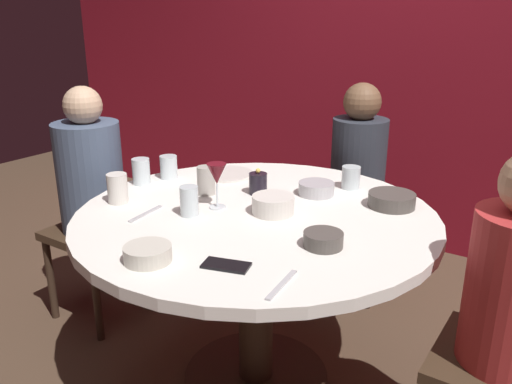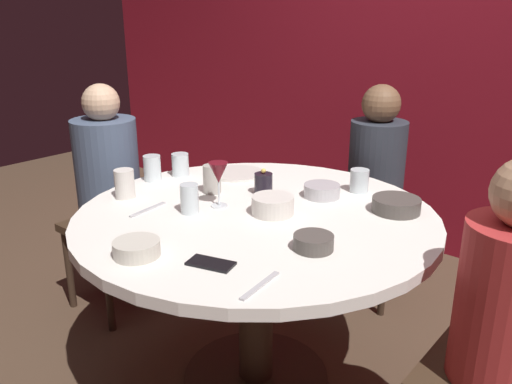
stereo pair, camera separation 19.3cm
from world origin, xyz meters
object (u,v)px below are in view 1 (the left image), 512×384
object	(u,v)px
dining_table	(256,249)
bowl_small_white	(392,200)
bowl_sauce_side	(148,254)
cup_far_edge	(169,167)
bowl_serving_large	(316,189)
cup_by_right_diner	(141,171)
cup_center_front	(118,188)
cup_near_candle	(351,177)
dinner_plate	(227,174)
cup_by_left_diner	(189,201)
seated_diner_left	(91,181)
seated_diner_back	(358,166)
bowl_rice_portion	(323,240)
bowl_salad_center	(273,205)
cell_phone	(226,265)
wine_glass	(217,176)
cup_beside_wine	(206,181)
candle_holder	(258,183)

from	to	relation	value
dining_table	bowl_small_white	bearing A→B (deg)	40.22
bowl_sauce_side	cup_far_edge	size ratio (longest dim) A/B	1.40
bowl_serving_large	bowl_small_white	xyz separation A→B (m)	(0.31, 0.04, 0.00)
cup_by_right_diner	cup_center_front	world-z (taller)	cup_center_front
bowl_sauce_side	bowl_small_white	bearing A→B (deg)	62.53
bowl_serving_large	cup_near_candle	xyz separation A→B (m)	(0.08, 0.15, 0.02)
dinner_plate	cup_by_left_diner	world-z (taller)	cup_by_left_diner
seated_diner_left	seated_diner_back	world-z (taller)	seated_diner_left
bowl_small_white	cup_by_left_diner	bearing A→B (deg)	-139.55
cup_center_front	seated_diner_back	bearing A→B (deg)	66.60
bowl_rice_portion	cup_near_candle	size ratio (longest dim) A/B	1.34
seated_diner_back	bowl_rice_portion	distance (m)	1.15
bowl_salad_center	cup_far_edge	size ratio (longest dim) A/B	1.51
cell_phone	bowl_salad_center	distance (m)	0.46
wine_glass	cup_far_edge	distance (m)	0.46
bowl_serving_large	cup_by_right_diner	bearing A→B (deg)	-157.11
bowl_sauce_side	bowl_rice_portion	size ratio (longest dim) A/B	1.13
cup_far_edge	bowl_serving_large	bearing A→B (deg)	14.47
bowl_serving_large	wine_glass	bearing A→B (deg)	-125.08
wine_glass	bowl_rice_portion	distance (m)	0.51
bowl_salad_center	cup_center_front	bearing A→B (deg)	-157.21
seated_diner_back	bowl_serving_large	world-z (taller)	seated_diner_back
bowl_salad_center	bowl_rice_portion	bearing A→B (deg)	-28.92
cup_far_edge	dinner_plate	bearing A→B (deg)	42.40
bowl_rice_portion	cup_center_front	distance (m)	0.86
wine_glass	cup_center_front	distance (m)	0.40
cup_beside_wine	cup_far_edge	bearing A→B (deg)	164.34
cup_near_candle	cup_by_left_diner	world-z (taller)	cup_by_left_diner
cup_center_front	cup_beside_wine	bearing A→B (deg)	50.01
dining_table	bowl_small_white	world-z (taller)	bowl_small_white
dining_table	bowl_salad_center	distance (m)	0.20
bowl_salad_center	cup_beside_wine	xyz separation A→B (m)	(-0.34, 0.03, 0.02)
seated_diner_left	bowl_salad_center	xyz separation A→B (m)	(1.00, 0.03, 0.08)
cup_by_right_diner	cup_center_front	distance (m)	0.24
candle_holder	cup_by_left_diner	distance (m)	0.35
seated_diner_left	bowl_serving_large	world-z (taller)	seated_diner_left
bowl_sauce_side	cup_center_front	size ratio (longest dim) A/B	1.24
candle_holder	bowl_sauce_side	xyz separation A→B (m)	(0.06, -0.70, -0.02)
cup_by_right_diner	cup_beside_wine	world-z (taller)	cup_beside_wine
bowl_sauce_side	bowl_rice_portion	distance (m)	0.55
dining_table	bowl_sauce_side	xyz separation A→B (m)	(-0.04, -0.52, 0.18)
bowl_sauce_side	bowl_rice_portion	xyz separation A→B (m)	(0.39, 0.39, -0.00)
seated_diner_left	bowl_rice_portion	size ratio (longest dim) A/B	9.01
cup_far_edge	cup_beside_wine	world-z (taller)	cup_beside_wine
cup_beside_wine	dinner_plate	bearing A→B (deg)	107.99
wine_glass	bowl_salad_center	bearing A→B (deg)	18.58
candle_holder	bowl_salad_center	bearing A→B (deg)	-42.29
wine_glass	cup_by_left_diner	world-z (taller)	wine_glass
bowl_serving_large	cup_center_front	distance (m)	0.80
bowl_small_white	cup_center_front	size ratio (longest dim) A/B	1.53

